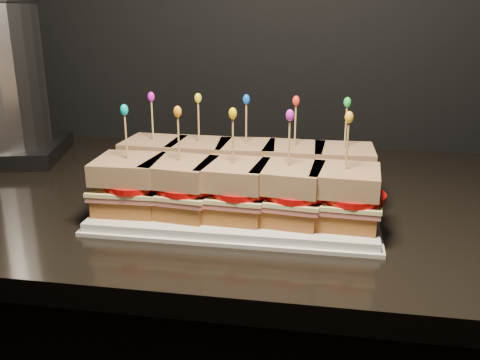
# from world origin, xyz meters

# --- Properties ---
(granite_slab) EXTENTS (2.41, 0.73, 0.04)m
(granite_slab) POSITION_xyz_m (0.46, 1.64, 0.87)
(granite_slab) COLOR black
(granite_slab) RESTS_ON cabinet
(platter) EXTENTS (0.43, 0.27, 0.02)m
(platter) POSITION_xyz_m (0.18, 1.55, 0.90)
(platter) COLOR white
(platter) RESTS_ON granite_slab
(platter_rim) EXTENTS (0.44, 0.28, 0.01)m
(platter_rim) POSITION_xyz_m (0.18, 1.55, 0.90)
(platter_rim) COLOR white
(platter_rim) RESTS_ON granite_slab
(sandwich_0_bread_bot) EXTENTS (0.10, 0.10, 0.03)m
(sandwich_0_bread_bot) POSITION_xyz_m (0.01, 1.61, 0.92)
(sandwich_0_bread_bot) COLOR brown
(sandwich_0_bread_bot) RESTS_ON platter
(sandwich_0_ham) EXTENTS (0.11, 0.11, 0.01)m
(sandwich_0_ham) POSITION_xyz_m (0.01, 1.61, 0.94)
(sandwich_0_ham) COLOR #B0574F
(sandwich_0_ham) RESTS_ON sandwich_0_bread_bot
(sandwich_0_cheese) EXTENTS (0.11, 0.11, 0.01)m
(sandwich_0_cheese) POSITION_xyz_m (0.01, 1.61, 0.95)
(sandwich_0_cheese) COLOR #FFEE98
(sandwich_0_cheese) RESTS_ON sandwich_0_ham
(sandwich_0_tomato) EXTENTS (0.09, 0.09, 0.01)m
(sandwich_0_tomato) POSITION_xyz_m (0.02, 1.60, 0.96)
(sandwich_0_tomato) COLOR red
(sandwich_0_tomato) RESTS_ON sandwich_0_cheese
(sandwich_0_bread_top) EXTENTS (0.10, 0.10, 0.03)m
(sandwich_0_bread_top) POSITION_xyz_m (0.01, 1.61, 0.98)
(sandwich_0_bread_top) COLOR brown
(sandwich_0_bread_top) RESTS_ON sandwich_0_tomato
(sandwich_0_pick) EXTENTS (0.00, 0.00, 0.09)m
(sandwich_0_pick) POSITION_xyz_m (0.01, 1.61, 1.02)
(sandwich_0_pick) COLOR tan
(sandwich_0_pick) RESTS_ON sandwich_0_bread_top
(sandwich_0_frill) EXTENTS (0.01, 0.01, 0.02)m
(sandwich_0_frill) POSITION_xyz_m (0.01, 1.61, 1.07)
(sandwich_0_frill) COLOR #CA13C2
(sandwich_0_frill) RESTS_ON sandwich_0_pick
(sandwich_1_bread_bot) EXTENTS (0.10, 0.10, 0.03)m
(sandwich_1_bread_bot) POSITION_xyz_m (0.09, 1.61, 0.92)
(sandwich_1_bread_bot) COLOR brown
(sandwich_1_bread_bot) RESTS_ON platter
(sandwich_1_ham) EXTENTS (0.11, 0.10, 0.01)m
(sandwich_1_ham) POSITION_xyz_m (0.09, 1.61, 0.94)
(sandwich_1_ham) COLOR #B0574F
(sandwich_1_ham) RESTS_ON sandwich_1_bread_bot
(sandwich_1_cheese) EXTENTS (0.11, 0.11, 0.01)m
(sandwich_1_cheese) POSITION_xyz_m (0.09, 1.61, 0.95)
(sandwich_1_cheese) COLOR #FFEE98
(sandwich_1_cheese) RESTS_ON sandwich_1_ham
(sandwich_1_tomato) EXTENTS (0.09, 0.09, 0.01)m
(sandwich_1_tomato) POSITION_xyz_m (0.11, 1.60, 0.96)
(sandwich_1_tomato) COLOR red
(sandwich_1_tomato) RESTS_ON sandwich_1_cheese
(sandwich_1_bread_top) EXTENTS (0.10, 0.10, 0.03)m
(sandwich_1_bread_top) POSITION_xyz_m (0.09, 1.61, 0.98)
(sandwich_1_bread_top) COLOR brown
(sandwich_1_bread_top) RESTS_ON sandwich_1_tomato
(sandwich_1_pick) EXTENTS (0.00, 0.00, 0.09)m
(sandwich_1_pick) POSITION_xyz_m (0.09, 1.61, 1.02)
(sandwich_1_pick) COLOR tan
(sandwich_1_pick) RESTS_ON sandwich_1_bread_top
(sandwich_1_frill) EXTENTS (0.01, 0.01, 0.02)m
(sandwich_1_frill) POSITION_xyz_m (0.09, 1.61, 1.07)
(sandwich_1_frill) COLOR yellow
(sandwich_1_frill) RESTS_ON sandwich_1_pick
(sandwich_2_bread_bot) EXTENTS (0.10, 0.10, 0.03)m
(sandwich_2_bread_bot) POSITION_xyz_m (0.18, 1.61, 0.92)
(sandwich_2_bread_bot) COLOR brown
(sandwich_2_bread_bot) RESTS_ON platter
(sandwich_2_ham) EXTENTS (0.11, 0.11, 0.01)m
(sandwich_2_ham) POSITION_xyz_m (0.18, 1.61, 0.94)
(sandwich_2_ham) COLOR #B0574F
(sandwich_2_ham) RESTS_ON sandwich_2_bread_bot
(sandwich_2_cheese) EXTENTS (0.11, 0.11, 0.01)m
(sandwich_2_cheese) POSITION_xyz_m (0.18, 1.61, 0.95)
(sandwich_2_cheese) COLOR #FFEE98
(sandwich_2_cheese) RESTS_ON sandwich_2_ham
(sandwich_2_tomato) EXTENTS (0.09, 0.09, 0.01)m
(sandwich_2_tomato) POSITION_xyz_m (0.19, 1.60, 0.96)
(sandwich_2_tomato) COLOR red
(sandwich_2_tomato) RESTS_ON sandwich_2_cheese
(sandwich_2_bread_top) EXTENTS (0.10, 0.10, 0.03)m
(sandwich_2_bread_top) POSITION_xyz_m (0.18, 1.61, 0.98)
(sandwich_2_bread_top) COLOR brown
(sandwich_2_bread_top) RESTS_ON sandwich_2_tomato
(sandwich_2_pick) EXTENTS (0.00, 0.00, 0.09)m
(sandwich_2_pick) POSITION_xyz_m (0.18, 1.61, 1.02)
(sandwich_2_pick) COLOR tan
(sandwich_2_pick) RESTS_ON sandwich_2_bread_top
(sandwich_2_frill) EXTENTS (0.01, 0.01, 0.02)m
(sandwich_2_frill) POSITION_xyz_m (0.18, 1.61, 1.07)
(sandwich_2_frill) COLOR blue
(sandwich_2_frill) RESTS_ON sandwich_2_pick
(sandwich_3_bread_bot) EXTENTS (0.10, 0.10, 0.03)m
(sandwich_3_bread_bot) POSITION_xyz_m (0.26, 1.61, 0.92)
(sandwich_3_bread_bot) COLOR brown
(sandwich_3_bread_bot) RESTS_ON platter
(sandwich_3_ham) EXTENTS (0.11, 0.10, 0.01)m
(sandwich_3_ham) POSITION_xyz_m (0.26, 1.61, 0.94)
(sandwich_3_ham) COLOR #B0574F
(sandwich_3_ham) RESTS_ON sandwich_3_bread_bot
(sandwich_3_cheese) EXTENTS (0.11, 0.11, 0.01)m
(sandwich_3_cheese) POSITION_xyz_m (0.26, 1.61, 0.95)
(sandwich_3_cheese) COLOR #FFEE98
(sandwich_3_cheese) RESTS_ON sandwich_3_ham
(sandwich_3_tomato) EXTENTS (0.09, 0.09, 0.01)m
(sandwich_3_tomato) POSITION_xyz_m (0.27, 1.60, 0.96)
(sandwich_3_tomato) COLOR red
(sandwich_3_tomato) RESTS_ON sandwich_3_cheese
(sandwich_3_bread_top) EXTENTS (0.10, 0.10, 0.03)m
(sandwich_3_bread_top) POSITION_xyz_m (0.26, 1.61, 0.98)
(sandwich_3_bread_top) COLOR brown
(sandwich_3_bread_top) RESTS_ON sandwich_3_tomato
(sandwich_3_pick) EXTENTS (0.00, 0.00, 0.09)m
(sandwich_3_pick) POSITION_xyz_m (0.26, 1.61, 1.02)
(sandwich_3_pick) COLOR tan
(sandwich_3_pick) RESTS_ON sandwich_3_bread_top
(sandwich_3_frill) EXTENTS (0.01, 0.01, 0.02)m
(sandwich_3_frill) POSITION_xyz_m (0.26, 1.61, 1.07)
(sandwich_3_frill) COLOR red
(sandwich_3_frill) RESTS_ON sandwich_3_pick
(sandwich_4_bread_bot) EXTENTS (0.10, 0.10, 0.03)m
(sandwich_4_bread_bot) POSITION_xyz_m (0.34, 1.61, 0.92)
(sandwich_4_bread_bot) COLOR brown
(sandwich_4_bread_bot) RESTS_ON platter
(sandwich_4_ham) EXTENTS (0.11, 0.10, 0.01)m
(sandwich_4_ham) POSITION_xyz_m (0.34, 1.61, 0.94)
(sandwich_4_ham) COLOR #B0574F
(sandwich_4_ham) RESTS_ON sandwich_4_bread_bot
(sandwich_4_cheese) EXTENTS (0.11, 0.11, 0.01)m
(sandwich_4_cheese) POSITION_xyz_m (0.34, 1.61, 0.95)
(sandwich_4_cheese) COLOR #FFEE98
(sandwich_4_cheese) RESTS_ON sandwich_4_ham
(sandwich_4_tomato) EXTENTS (0.09, 0.09, 0.01)m
(sandwich_4_tomato) POSITION_xyz_m (0.35, 1.60, 0.96)
(sandwich_4_tomato) COLOR red
(sandwich_4_tomato) RESTS_ON sandwich_4_cheese
(sandwich_4_bread_top) EXTENTS (0.10, 0.10, 0.03)m
(sandwich_4_bread_top) POSITION_xyz_m (0.34, 1.61, 0.98)
(sandwich_4_bread_top) COLOR brown
(sandwich_4_bread_top) RESTS_ON sandwich_4_tomato
(sandwich_4_pick) EXTENTS (0.00, 0.00, 0.09)m
(sandwich_4_pick) POSITION_xyz_m (0.34, 1.61, 1.02)
(sandwich_4_pick) COLOR tan
(sandwich_4_pick) RESTS_ON sandwich_4_bread_top
(sandwich_4_frill) EXTENTS (0.01, 0.01, 0.02)m
(sandwich_4_frill) POSITION_xyz_m (0.34, 1.61, 1.07)
(sandwich_4_frill) COLOR green
(sandwich_4_frill) RESTS_ON sandwich_4_pick
(sandwich_5_bread_bot) EXTENTS (0.10, 0.10, 0.03)m
(sandwich_5_bread_bot) POSITION_xyz_m (0.01, 1.48, 0.92)
(sandwich_5_bread_bot) COLOR brown
(sandwich_5_bread_bot) RESTS_ON platter
(sandwich_5_ham) EXTENTS (0.11, 0.10, 0.01)m
(sandwich_5_ham) POSITION_xyz_m (0.01, 1.48, 0.94)
(sandwich_5_ham) COLOR #B0574F
(sandwich_5_ham) RESTS_ON sandwich_5_bread_bot
(sandwich_5_cheese) EXTENTS (0.11, 0.11, 0.01)m
(sandwich_5_cheese) POSITION_xyz_m (0.01, 1.48, 0.95)
(sandwich_5_cheese) COLOR #FFEE98
(sandwich_5_cheese) RESTS_ON sandwich_5_ham
(sandwich_5_tomato) EXTENTS (0.09, 0.09, 0.01)m
(sandwich_5_tomato) POSITION_xyz_m (0.02, 1.48, 0.96)
(sandwich_5_tomato) COLOR red
(sandwich_5_tomato) RESTS_ON sandwich_5_cheese
(sandwich_5_bread_top) EXTENTS (0.10, 0.10, 0.03)m
(sandwich_5_bread_top) POSITION_xyz_m (0.01, 1.48, 0.98)
(sandwich_5_bread_top) COLOR brown
(sandwich_5_bread_top) RESTS_ON sandwich_5_tomato
(sandwich_5_pick) EXTENTS (0.00, 0.00, 0.09)m
(sandwich_5_pick) POSITION_xyz_m (0.01, 1.48, 1.02)
(sandwich_5_pick) COLOR tan
(sandwich_5_pick) RESTS_ON sandwich_5_bread_top
(sandwich_5_frill) EXTENTS (0.01, 0.01, 0.02)m
(sandwich_5_frill) POSITION_xyz_m (0.01, 1.48, 1.07)
(sandwich_5_frill) COLOR #03B8B5
(sandwich_5_frill) RESTS_ON sandwich_5_pick
(sandwich_6_bread_bot) EXTENTS (0.11, 0.11, 0.03)m
(sandwich_6_bread_bot) POSITION_xyz_m (0.09, 1.48, 0.92)
(sandwich_6_bread_bot) COLOR brown
(sandwich_6_bread_bot) RESTS_ON platter
(sandwich_6_ham) EXTENTS (0.12, 0.11, 0.01)m
(sandwich_6_ham) POSITION_xyz_m (0.09, 1.48, 0.94)
(sandwich_6_ham) COLOR #B0574F
(sandwich_6_ham) RESTS_ON sandwich_6_bread_bot
(sandwich_6_cheese) EXTENTS (0.12, 0.11, 0.01)m
(sandwich_6_cheese) POSITION_xyz_m (0.09, 1.48, 0.95)
(sandwich_6_cheese) COLOR #FFEE98
(sandwich_6_cheese) RESTS_ON sandwich_6_ham
(sandwich_6_tomato) EXTENTS (0.09, 0.09, 0.01)m
(sandwich_6_tomato) POSITION_xyz_m (0.11, 1.48, 0.96)
(sandwich_6_tomato) COLOR red
(sandwich_6_tomato) RESTS_ON sandwich_6_cheese
(sandwich_6_bread_top) EXTENTS (0.11, 0.11, 0.03)m
(sandwich_6_bread_top) POSITION_xyz_m (0.09, 1.48, 0.98)
(sandwich_6_bread_top) COLOR brown
(sandwich_6_bread_top) RESTS_ON sandwich_6_tomato
(sandwich_6_pick) EXTENTS (0.00, 0.00, 0.09)m
(sandwich_6_pick) POSITION_xyz_m (0.09, 1.48, 1.02)
(sandwich_6_pick) COLOR tan
(sandwich_6_pick) RESTS_ON sandwich_6_bread_top
(sandwich_6_frill) EXTENTS (0.01, 0.01, 0.02)m
(sandwich_6_frill) POSITION_xyz_m (0.09, 1.48, 1.07)
(sandwich_6_frill) COLOR orange
(sandwich_6_frill) RESTS_ON sandwich_6_pick
(sandwich_7_bread_bot) EXTENTS (0.10, 0.10, 0.03)m
(sandwich_7_bread_bot) POSITION_xyz_m (0.18, 1.48, 0.92)
(sandwich_7_bread_bot) COLOR brown
(sandwich_7_bread_bot) RESTS_ON platter
(sandwich_7_ham) EXTENTS (0.11, 0.11, 0.01)m
(sandwich_7_ham) POSITION_xyz_m (0.18, 1.48, 0.94)
(sandwich_7_ham) COLOR #B0574F
(sandwich_7_ham) RESTS_ON sandwich_7_bread_bot
(sandwich_7_cheese) EXTENTS (0.11, 0.11, 0.01)m
(sandwich_7_cheese) POSITION_xyz_m (0.18, 1.48, 0.95)
(sandwich_7_cheese) COLOR #FFEE98
(sandwich_7_cheese) RESTS_ON sandwich_7_ham
(sandwich_7_tomato) EXTENTS (0.09, 0.09, 0.01)m
(sandwich_7_tomato) POSITION_xyz_m (0.19, 1.48, 0.96)
(sandwich_7_tomato) COLOR red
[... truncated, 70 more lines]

